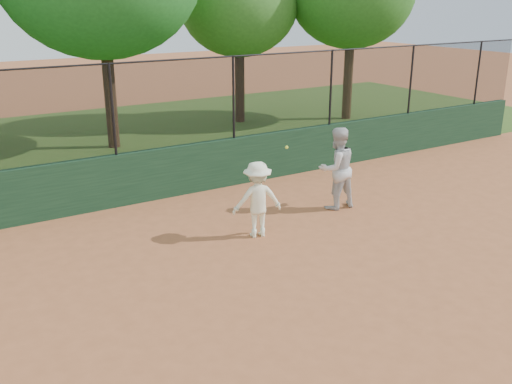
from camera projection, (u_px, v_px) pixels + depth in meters
ground at (288, 319)px, 8.43m from camera, size 80.00×80.00×0.00m
back_wall at (140, 177)px, 13.07m from camera, size 26.00×0.20×1.20m
grass_strip at (73, 147)px, 18.09m from camera, size 36.00×12.00×0.01m
player_second at (337, 168)px, 12.59m from camera, size 0.94×0.75×1.84m
player_main at (257, 200)px, 11.13m from camera, size 1.10×0.80×1.84m
fence_assembly at (133, 106)px, 12.52m from camera, size 26.00×0.06×2.00m
tree_3 at (239, 4)px, 20.38m from camera, size 4.40×4.00×6.19m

